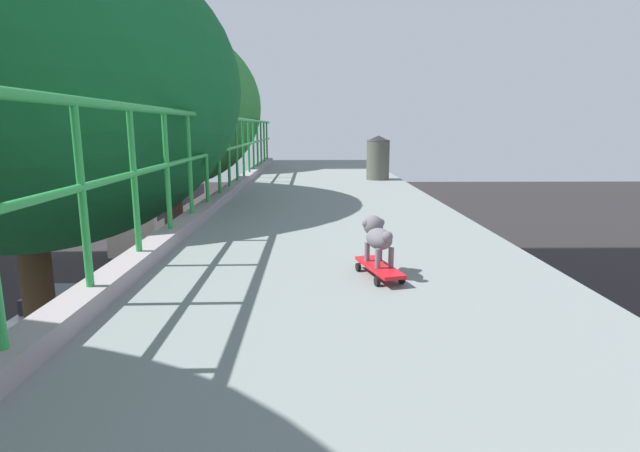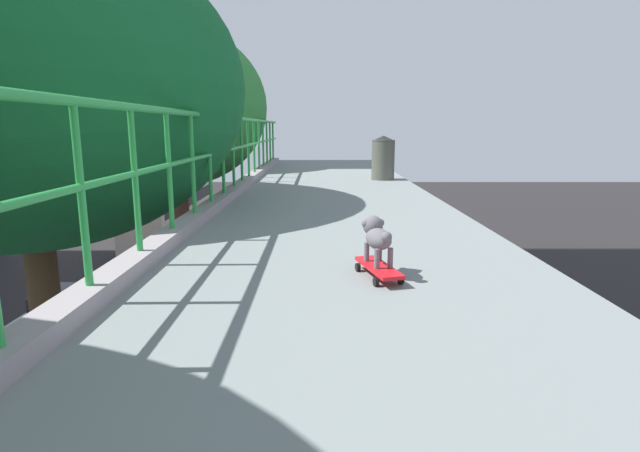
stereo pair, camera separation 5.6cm
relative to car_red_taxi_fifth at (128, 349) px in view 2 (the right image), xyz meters
The scene contains 9 objects.
car_red_taxi_fifth is the anchor object (origin of this frame).
car_silver_sixth 4.34m from the car_red_taxi_fifth, 139.08° to the left, with size 1.77×4.18×1.35m.
car_black_seventh 6.29m from the car_red_taxi_fifth, 89.09° to the left, with size 1.98×3.96×1.47m.
city_bus 17.60m from the car_red_taxi_fifth, 102.17° to the left, with size 2.58×11.90×3.40m.
roadside_tree_mid 8.94m from the car_red_taxi_fifth, 76.84° to the right, with size 5.67×5.67×9.19m.
roadside_tree_far 6.57m from the car_red_taxi_fifth, ahead, with size 4.55×4.55×9.07m.
toy_skateboard 12.08m from the car_red_taxi_fifth, 59.20° to the right, with size 0.29×0.55×0.08m.
small_dog 12.12m from the car_red_taxi_fifth, 59.06° to the right, with size 0.22×0.37×0.31m.
litter_bin 8.95m from the car_red_taxi_fifth, 25.77° to the right, with size 0.44×0.44×0.83m.
Camera 2 is at (1.05, -1.08, 6.63)m, focal length 27.92 mm.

